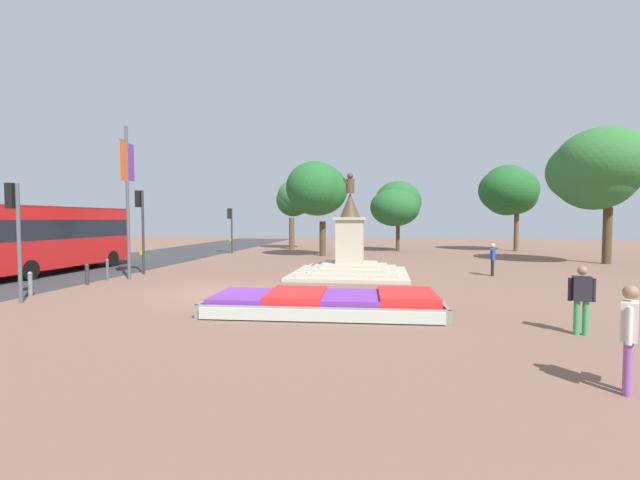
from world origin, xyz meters
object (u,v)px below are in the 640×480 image
Objects in this scene: pedestrian_near_planter at (582,296)px; kerb_bollard_mid_b at (87,274)px; banner_pole at (128,196)px; flower_planter at (326,303)px; traffic_light_mid_block at (141,217)px; traffic_light_far_corner at (230,222)px; kerb_bollard_north at (107,269)px; kerb_bollard_mid_a at (30,283)px; statue_monument at (350,258)px; traffic_light_near_crossing at (15,220)px; city_bus at (50,235)px; pedestrian_with_handbag at (629,333)px; pedestrian_crossing_plaza at (493,257)px.

pedestrian_near_planter reaches higher than kerb_bollard_mid_b.
banner_pole reaches higher than kerb_bollard_mid_b.
traffic_light_mid_block reaches higher than flower_planter.
kerb_bollard_north is at bearing -90.43° from traffic_light_far_corner.
kerb_bollard_mid_a is (-0.43, -6.16, -2.31)m from traffic_light_mid_block.
flower_planter is 11.39m from banner_pole.
kerb_bollard_mid_b is 0.91× the size of kerb_bollard_north.
pedestrian_near_planter is at bearing -57.93° from statue_monument.
banner_pole is at bearing -87.33° from traffic_light_far_corner.
banner_pole is at bearing 85.65° from traffic_light_near_crossing.
statue_monument is 11.33m from kerb_bollard_mid_b.
city_bus is 5.78× the size of pedestrian_near_planter.
statue_monument reaches higher than traffic_light_mid_block.
banner_pole reaches higher than flower_planter.
statue_monument is 11.53m from pedestrian_near_planter.
kerb_bollard_north is (-0.01, 1.29, 0.04)m from kerb_bollard_mid_b.
statue_monument reaches higher than pedestrian_with_handbag.
pedestrian_crossing_plaza is at bearing 28.65° from traffic_light_near_crossing.
kerb_bollard_mid_b is (4.50, -3.32, -1.43)m from city_bus.
city_bus is at bearing -174.82° from statue_monument.
flower_planter is 7.23× the size of kerb_bollard_north.
kerb_bollard_north is (-0.78, -0.39, -3.20)m from banner_pole.
city_bus is at bearing 124.69° from traffic_light_near_crossing.
statue_monument is 0.80× the size of banner_pole.
flower_planter is at bearing -25.22° from kerb_bollard_north.
statue_monument reaches higher than kerb_bollard_north.
traffic_light_near_crossing is 8.58m from city_bus.
kerb_bollard_mid_b is at bearing -89.74° from kerb_bollard_north.
kerb_bollard_mid_b is 1.30m from kerb_bollard_north.
traffic_light_near_crossing reaches higher than pedestrian_crossing_plaza.
city_bus is 6.02× the size of pedestrian_crossing_plaza.
kerb_bollard_mid_a is 0.92× the size of kerb_bollard_north.
banner_pole is 5.50m from kerb_bollard_mid_a.
banner_pole is 3.32m from kerb_bollard_north.
statue_monument is 3.37× the size of pedestrian_near_planter.
pedestrian_near_planter reaches higher than flower_planter.
traffic_light_mid_block is 0.44× the size of city_bus.
traffic_light_near_crossing reaches higher than pedestrian_near_planter.
banner_pole is 17.29m from pedestrian_near_planter.
city_bus reaches higher than pedestrian_near_planter.
city_bus is at bearing 143.55° from kerb_bollard_mid_b.
traffic_light_near_crossing is at bearing -179.13° from flower_planter.
city_bus is (-14.79, 6.88, 1.63)m from flower_planter.
traffic_light_near_crossing is at bearing -139.91° from statue_monument.
pedestrian_with_handbag reaches higher than kerb_bollard_north.
banner_pole reaches higher than pedestrian_crossing_plaza.
pedestrian_near_planter is at bearing -21.92° from city_bus.
pedestrian_crossing_plaza is (6.69, 8.93, 0.62)m from flower_planter.
kerb_bollard_mid_b is (-0.28, -3.51, -2.31)m from traffic_light_mid_block.
traffic_light_far_corner is 4.05× the size of kerb_bollard_mid_b.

